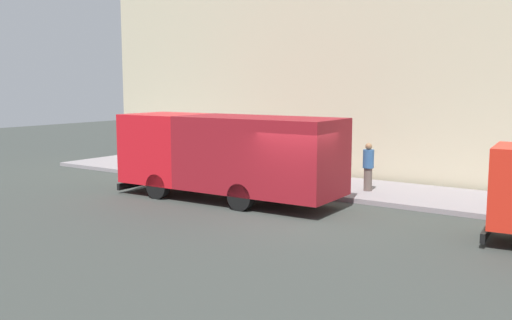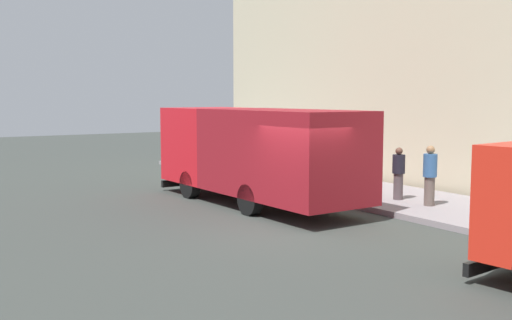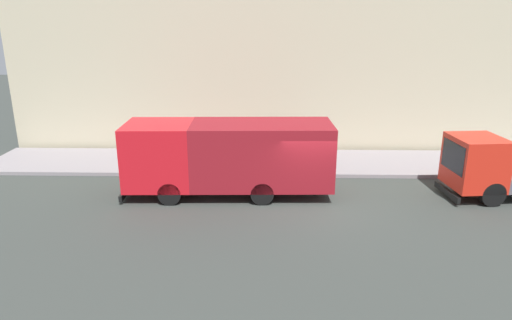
{
  "view_description": "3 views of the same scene",
  "coord_description": "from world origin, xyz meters",
  "px_view_note": "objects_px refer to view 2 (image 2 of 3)",
  "views": [
    {
      "loc": [
        -14.22,
        -8.4,
        3.93
      ],
      "look_at": [
        1.77,
        2.6,
        1.35
      ],
      "focal_mm": 40.09,
      "sensor_mm": 36.0,
      "label": 1
    },
    {
      "loc": [
        -8.77,
        -11.96,
        3.24
      ],
      "look_at": [
        0.83,
        2.97,
        1.38
      ],
      "focal_mm": 42.59,
      "sensor_mm": 36.0,
      "label": 2
    },
    {
      "loc": [
        -16.11,
        1.78,
        6.75
      ],
      "look_at": [
        1.61,
        2.2,
        1.23
      ],
      "focal_mm": 32.27,
      "sensor_mm": 36.0,
      "label": 3
    }
  ],
  "objects_px": {
    "large_utility_truck": "(256,151)",
    "pedestrian_walking": "(355,165)",
    "pedestrian_standing": "(399,172)",
    "traffic_cone_orange": "(267,169)",
    "pedestrian_third": "(430,174)"
  },
  "relations": [
    {
      "from": "pedestrian_walking",
      "to": "traffic_cone_orange",
      "type": "xyz_separation_m",
      "value": [
        -0.35,
        4.56,
        -0.57
      ]
    },
    {
      "from": "pedestrian_third",
      "to": "traffic_cone_orange",
      "type": "bearing_deg",
      "value": -132.03
    },
    {
      "from": "pedestrian_walking",
      "to": "traffic_cone_orange",
      "type": "relative_size",
      "value": 2.59
    },
    {
      "from": "large_utility_truck",
      "to": "traffic_cone_orange",
      "type": "height_order",
      "value": "large_utility_truck"
    },
    {
      "from": "traffic_cone_orange",
      "to": "large_utility_truck",
      "type": "bearing_deg",
      "value": -127.77
    },
    {
      "from": "pedestrian_standing",
      "to": "pedestrian_third",
      "type": "xyz_separation_m",
      "value": [
        -0.01,
        -1.21,
        0.08
      ]
    },
    {
      "from": "pedestrian_standing",
      "to": "traffic_cone_orange",
      "type": "relative_size",
      "value": 2.38
    },
    {
      "from": "pedestrian_walking",
      "to": "pedestrian_third",
      "type": "height_order",
      "value": "pedestrian_third"
    },
    {
      "from": "pedestrian_walking",
      "to": "pedestrian_third",
      "type": "xyz_separation_m",
      "value": [
        0.28,
        -2.82,
        -0.0
      ]
    },
    {
      "from": "large_utility_truck",
      "to": "pedestrian_third",
      "type": "height_order",
      "value": "large_utility_truck"
    },
    {
      "from": "pedestrian_walking",
      "to": "pedestrian_standing",
      "type": "distance_m",
      "value": 1.63
    },
    {
      "from": "pedestrian_standing",
      "to": "traffic_cone_orange",
      "type": "height_order",
      "value": "pedestrian_standing"
    },
    {
      "from": "large_utility_truck",
      "to": "pedestrian_walking",
      "type": "bearing_deg",
      "value": -15.01
    },
    {
      "from": "large_utility_truck",
      "to": "pedestrian_standing",
      "type": "distance_m",
      "value": 4.34
    },
    {
      "from": "large_utility_truck",
      "to": "pedestrian_third",
      "type": "bearing_deg",
      "value": -47.01
    }
  ]
}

